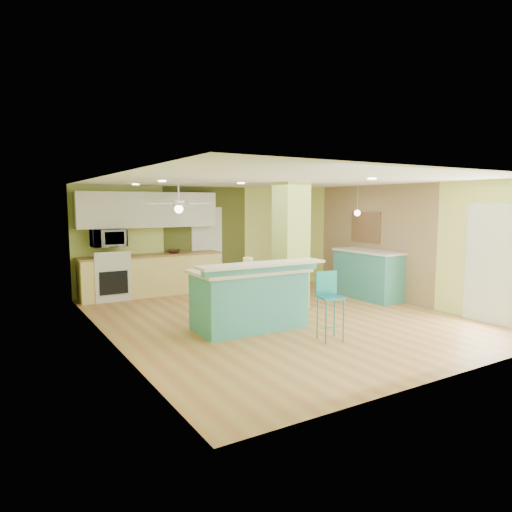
% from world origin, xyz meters
% --- Properties ---
extents(floor, '(6.00, 7.00, 0.01)m').
position_xyz_m(floor, '(0.00, 0.00, -0.01)').
color(floor, '#A66B3A').
rests_on(floor, ground).
extents(ceiling, '(6.00, 7.00, 0.01)m').
position_xyz_m(ceiling, '(0.00, 0.00, 2.50)').
color(ceiling, white).
rests_on(ceiling, wall_back).
extents(wall_back, '(6.00, 0.01, 2.50)m').
position_xyz_m(wall_back, '(0.00, 3.50, 1.25)').
color(wall_back, '#DCEA7D').
rests_on(wall_back, floor).
extents(wall_front, '(6.00, 0.01, 2.50)m').
position_xyz_m(wall_front, '(0.00, -3.50, 1.25)').
color(wall_front, '#DCEA7D').
rests_on(wall_front, floor).
extents(wall_left, '(0.01, 7.00, 2.50)m').
position_xyz_m(wall_left, '(-3.00, 0.00, 1.25)').
color(wall_left, '#DCEA7D').
rests_on(wall_left, floor).
extents(wall_right, '(0.01, 7.00, 2.50)m').
position_xyz_m(wall_right, '(3.00, 0.00, 1.25)').
color(wall_right, '#DCEA7D').
rests_on(wall_right, floor).
extents(wood_panel, '(0.02, 3.40, 2.50)m').
position_xyz_m(wood_panel, '(2.99, 0.60, 1.25)').
color(wood_panel, '#806649').
rests_on(wood_panel, floor).
extents(olive_accent, '(2.20, 0.02, 2.50)m').
position_xyz_m(olive_accent, '(0.20, 3.49, 1.25)').
color(olive_accent, '#4D5321').
rests_on(olive_accent, floor).
extents(interior_door, '(0.82, 0.05, 2.00)m').
position_xyz_m(interior_door, '(0.20, 3.46, 1.00)').
color(interior_door, white).
rests_on(interior_door, floor).
extents(french_door, '(0.04, 1.08, 2.10)m').
position_xyz_m(french_door, '(2.97, -2.30, 1.05)').
color(french_door, white).
rests_on(french_door, floor).
extents(column, '(0.55, 0.55, 2.50)m').
position_xyz_m(column, '(0.65, 0.50, 1.25)').
color(column, '#ADC35A').
rests_on(column, floor).
extents(kitchen_run, '(3.25, 0.63, 0.94)m').
position_xyz_m(kitchen_run, '(-1.30, 3.20, 0.47)').
color(kitchen_run, '#EED77C').
rests_on(kitchen_run, floor).
extents(stove, '(0.76, 0.66, 1.08)m').
position_xyz_m(stove, '(-2.25, 3.19, 0.46)').
color(stove, silver).
rests_on(stove, floor).
extents(upper_cabinets, '(3.20, 0.34, 0.80)m').
position_xyz_m(upper_cabinets, '(-1.30, 3.32, 1.95)').
color(upper_cabinets, silver).
rests_on(upper_cabinets, wall_back).
extents(microwave, '(0.70, 0.48, 0.39)m').
position_xyz_m(microwave, '(-2.25, 3.20, 1.35)').
color(microwave, silver).
rests_on(microwave, wall_back).
extents(ceiling_fan, '(1.41, 1.41, 0.61)m').
position_xyz_m(ceiling_fan, '(-1.10, 2.00, 2.08)').
color(ceiling_fan, silver).
rests_on(ceiling_fan, ceiling).
extents(pendant_lamp, '(0.14, 0.14, 0.69)m').
position_xyz_m(pendant_lamp, '(2.65, 0.75, 1.88)').
color(pendant_lamp, white).
rests_on(pendant_lamp, ceiling).
extents(wall_decor, '(0.03, 0.90, 0.70)m').
position_xyz_m(wall_decor, '(2.96, 0.80, 1.55)').
color(wall_decor, brown).
rests_on(wall_decor, wood_panel).
extents(peninsula, '(2.18, 1.19, 1.16)m').
position_xyz_m(peninsula, '(-0.81, -0.38, 0.54)').
color(peninsula, teal).
rests_on(peninsula, floor).
extents(bar_stool, '(0.42, 0.42, 1.06)m').
position_xyz_m(bar_stool, '(-0.08, -1.54, 0.71)').
color(bar_stool, teal).
rests_on(bar_stool, floor).
extents(side_counter, '(0.70, 1.66, 1.07)m').
position_xyz_m(side_counter, '(2.70, 0.41, 0.54)').
color(side_counter, teal).
rests_on(side_counter, floor).
extents(fruit_bowl, '(0.45, 0.45, 0.08)m').
position_xyz_m(fruit_bowl, '(-0.77, 3.18, 0.98)').
color(fruit_bowl, '#382017').
rests_on(fruit_bowl, kitchen_run).
extents(canister, '(0.17, 0.17, 0.17)m').
position_xyz_m(canister, '(-0.72, -0.15, 1.09)').
color(canister, yellow).
rests_on(canister, peninsula).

